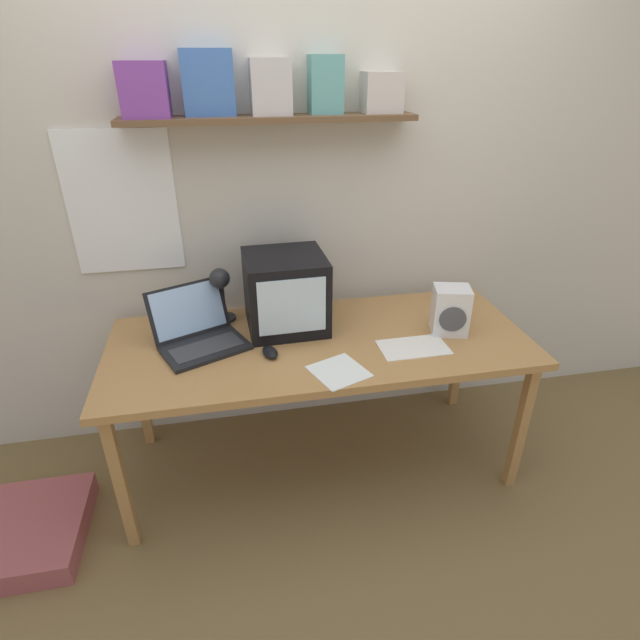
% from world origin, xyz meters
% --- Properties ---
extents(ground_plane, '(12.00, 12.00, 0.00)m').
position_xyz_m(ground_plane, '(0.00, 0.00, 0.00)').
color(ground_plane, brown).
extents(back_wall, '(5.60, 0.24, 2.60)m').
position_xyz_m(back_wall, '(-0.01, 0.48, 1.31)').
color(back_wall, beige).
rests_on(back_wall, ground_plane).
extents(corner_desk, '(1.88, 0.78, 0.72)m').
position_xyz_m(corner_desk, '(0.00, 0.00, 0.67)').
color(corner_desk, '#B37E46').
rests_on(corner_desk, ground_plane).
extents(crt_monitor, '(0.37, 0.36, 0.35)m').
position_xyz_m(crt_monitor, '(-0.13, 0.16, 0.90)').
color(crt_monitor, black).
rests_on(crt_monitor, corner_desk).
extents(laptop, '(0.45, 0.43, 0.24)m').
position_xyz_m(laptop, '(-0.53, 0.07, 0.79)').
color(laptop, black).
rests_on(laptop, corner_desk).
extents(desk_lamp, '(0.11, 0.15, 0.29)m').
position_xyz_m(desk_lamp, '(-0.42, 0.24, 0.92)').
color(desk_lamp, '#232326').
rests_on(desk_lamp, corner_desk).
extents(juice_glass, '(0.07, 0.07, 0.12)m').
position_xyz_m(juice_glass, '(0.70, 0.09, 0.78)').
color(juice_glass, white).
rests_on(juice_glass, corner_desk).
extents(space_heater, '(0.19, 0.17, 0.22)m').
position_xyz_m(space_heater, '(0.60, -0.04, 0.83)').
color(space_heater, white).
rests_on(space_heater, corner_desk).
extents(computer_mouse, '(0.08, 0.12, 0.03)m').
position_xyz_m(computer_mouse, '(-0.23, -0.09, 0.74)').
color(computer_mouse, black).
rests_on(computer_mouse, corner_desk).
extents(loose_paper_near_laptop, '(0.30, 0.18, 0.00)m').
position_xyz_m(loose_paper_near_laptop, '(0.39, -0.15, 0.73)').
color(loose_paper_near_laptop, white).
rests_on(loose_paper_near_laptop, corner_desk).
extents(open_notebook, '(0.26, 0.26, 0.00)m').
position_xyz_m(open_notebook, '(0.02, -0.27, 0.73)').
color(open_notebook, white).
rests_on(open_notebook, corner_desk).
extents(floor_cushion, '(0.52, 0.52, 0.11)m').
position_xyz_m(floor_cushion, '(-1.35, -0.23, 0.05)').
color(floor_cushion, '#A55051').
rests_on(floor_cushion, ground_plane).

